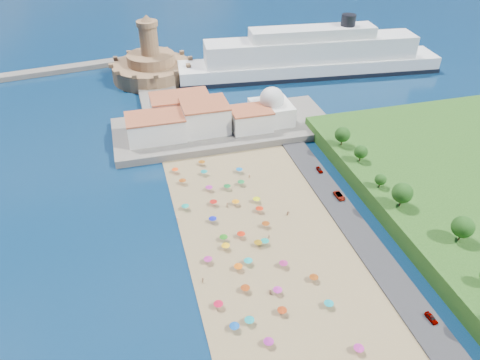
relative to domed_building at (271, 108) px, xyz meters
name	(u,v)px	position (x,y,z in m)	size (l,w,h in m)	color
ground	(249,252)	(-30.00, -71.00, -8.97)	(700.00, 700.00, 0.00)	#071938
terrace	(224,128)	(-20.00, 2.00, -7.47)	(90.00, 36.00, 3.00)	#59544C
jetty	(160,100)	(-42.00, 37.00, -7.77)	(18.00, 70.00, 2.40)	#59544C
waterfront_buildings	(192,117)	(-33.05, 2.64, -1.10)	(57.00, 29.00, 11.00)	silver
domed_building	(271,108)	(0.00, 0.00, 0.00)	(16.00, 16.00, 15.00)	silver
fortress	(152,66)	(-42.00, 67.00, -2.29)	(40.00, 40.00, 32.40)	#9C744E
cruise_ship	(311,58)	(38.39, 51.23, -0.08)	(138.86, 33.34, 30.04)	black
beach_parasols	(256,274)	(-31.38, -81.91, -6.83)	(31.73, 116.26, 2.20)	gray
beachgoers	(249,252)	(-30.45, -72.02, -7.84)	(35.59, 92.20, 1.89)	tan
parked_cars	(351,211)	(6.00, -62.86, -7.59)	(2.64, 72.44, 1.43)	gray
hillside_trees	(420,209)	(19.53, -77.23, 1.32)	(14.59, 104.35, 8.11)	#382314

